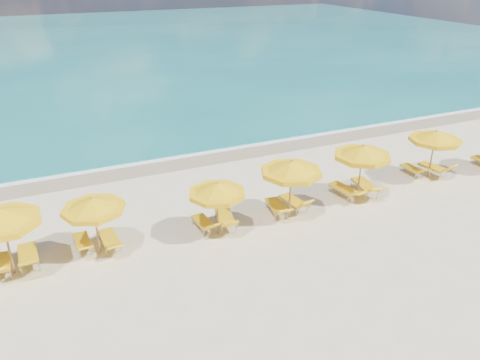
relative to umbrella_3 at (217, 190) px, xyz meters
name	(u,v)px	position (x,y,z in m)	size (l,w,h in m)	color
ground_plane	(255,220)	(1.76, 0.33, -1.91)	(120.00, 120.00, 0.00)	beige
ocean	(92,45)	(1.76, 48.33, -1.91)	(120.00, 80.00, 0.30)	#136C6C
wet_sand_band	(196,158)	(1.76, 7.73, -1.91)	(120.00, 2.60, 0.01)	tan
foam_line	(192,153)	(1.76, 8.53, -1.91)	(120.00, 1.20, 0.03)	white
whitecap_near	(64,121)	(-4.24, 17.33, -1.91)	(14.00, 0.36, 0.05)	white
whitecap_far	(220,79)	(9.76, 24.33, -1.91)	(18.00, 0.30, 0.05)	white
umbrella_1	(1,218)	(-7.30, 0.42, 0.27)	(3.34, 3.34, 2.56)	#A77C53
umbrella_2	(93,205)	(-4.43, 0.57, 0.03)	(2.27, 2.27, 2.28)	#A77C53
umbrella_3	(217,190)	(0.00, 0.00, 0.00)	(2.33, 2.33, 2.24)	#A77C53
umbrella_4	(291,168)	(3.25, 0.10, 0.27)	(2.58, 2.58, 2.56)	#A77C53
umbrella_5	(363,152)	(6.92, 0.36, 0.27)	(3.01, 3.01, 2.56)	#A77C53
umbrella_6	(435,137)	(11.42, 0.71, 0.20)	(2.67, 2.67, 2.48)	#A77C53
lounger_1_left	(2,267)	(-7.66, 0.63, -1.70)	(0.60, 1.71, 0.82)	#A5A8AD
lounger_1_right	(29,259)	(-6.81, 0.76, -1.68)	(0.72, 1.97, 0.84)	#A5A8AD
lounger_2_left	(83,245)	(-4.96, 0.98, -1.71)	(0.62, 1.69, 0.68)	#A5A8AD
lounger_2_right	(110,242)	(-4.01, 0.75, -1.70)	(0.72, 1.88, 0.68)	#A5A8AD
lounger_3_left	(204,225)	(-0.40, 0.48, -1.71)	(0.69, 1.69, 0.75)	#A5A8AD
lounger_3_right	(226,222)	(0.48, 0.36, -1.68)	(0.96, 1.96, 0.88)	#A5A8AD
lounger_4_left	(277,209)	(2.85, 0.46, -1.69)	(0.88, 1.91, 0.79)	#A5A8AD
lounger_4_right	(294,204)	(3.72, 0.54, -1.69)	(0.82, 1.83, 0.88)	#A5A8AD
lounger_5_left	(344,192)	(6.39, 0.68, -1.69)	(0.90, 2.00, 0.70)	#A5A8AD
lounger_5_right	(365,189)	(7.44, 0.53, -1.66)	(1.01, 2.12, 0.88)	#A5A8AD
lounger_6_left	(412,171)	(10.90, 1.26, -1.71)	(0.56, 1.61, 0.72)	#A5A8AD
lounger_6_right	(433,170)	(11.90, 0.87, -1.68)	(0.92, 1.88, 0.88)	#A5A8AD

